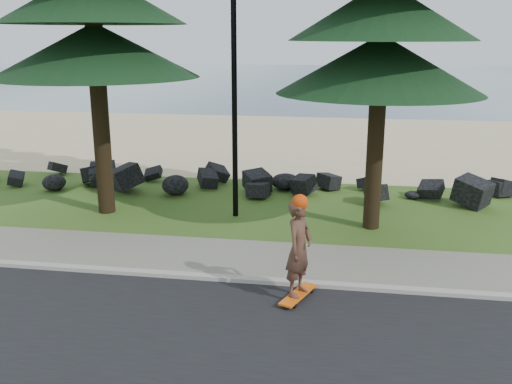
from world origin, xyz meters
TOP-DOWN VIEW (x-y plane):
  - ground at (0.00, 0.00)m, footprint 160.00×160.00m
  - kerb at (0.00, -0.90)m, footprint 160.00×0.20m
  - sidewalk at (0.00, 0.20)m, footprint 160.00×2.00m
  - beach_sand at (0.00, 14.50)m, footprint 160.00×15.00m
  - ocean at (0.00, 51.00)m, footprint 160.00×58.00m
  - seawall_boulders at (0.00, 5.60)m, footprint 60.00×2.40m
  - lamp_post at (0.00, 3.20)m, footprint 0.25×0.14m
  - skateboarder at (2.06, -1.49)m, footprint 0.63×1.07m

SIDE VIEW (x-z plane):
  - ground at x=0.00m, z-range 0.00..0.00m
  - seawall_boulders at x=0.00m, z-range -0.55..0.55m
  - ocean at x=0.00m, z-range 0.00..0.01m
  - beach_sand at x=0.00m, z-range 0.00..0.01m
  - sidewalk at x=0.00m, z-range 0.00..0.08m
  - kerb at x=0.00m, z-range 0.00..0.10m
  - skateboarder at x=2.06m, z-range 0.01..1.97m
  - lamp_post at x=0.00m, z-range 0.06..8.20m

